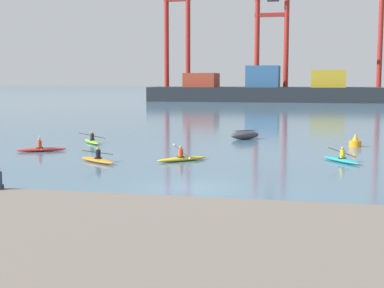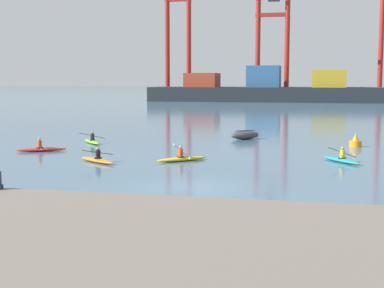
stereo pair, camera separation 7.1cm
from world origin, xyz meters
name	(u,v)px [view 1 (the left image)]	position (x,y,z in m)	size (l,w,h in m)	color
ground_plane	(189,188)	(0.00, 0.00, 0.00)	(800.00, 800.00, 0.00)	#476B84
container_barge	(264,90)	(-5.08, 102.51, 2.58)	(51.94, 11.69, 8.06)	#1E2328
gantry_crane_west	(177,20)	(-27.42, 110.49, 19.55)	(6.67, 18.39, 41.37)	maroon
gantry_crane_west_mid	(272,31)	(-3.99, 108.89, 16.36)	(8.08, 17.49, 32.97)	maroon
capsized_dinghy	(245,135)	(0.07, 21.41, 0.35)	(2.73, 2.46, 0.76)	#38383D
channel_buoy	(355,142)	(8.72, 18.00, 0.36)	(0.90, 0.90, 1.00)	orange
kayak_yellow	(182,158)	(-2.25, 8.17, 0.17)	(2.95, 2.70, 0.99)	yellow
kayak_orange	(97,160)	(-7.13, 6.57, 0.17)	(3.12, 2.46, 0.95)	orange
kayak_red	(41,149)	(-12.89, 10.57, 0.17)	(3.24, 2.23, 1.03)	red
kayak_teal	(341,159)	(7.29, 9.76, 0.17)	(2.46, 3.12, 1.03)	teal
kayak_lime	(92,141)	(-11.32, 15.95, 0.17)	(2.59, 3.03, 0.95)	#7ABC2D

